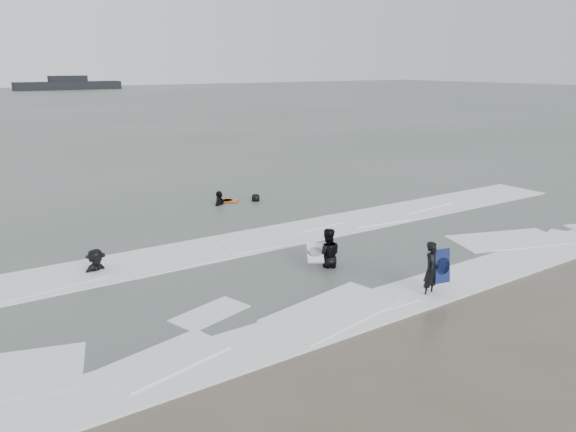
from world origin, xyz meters
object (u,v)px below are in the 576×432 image
surfer_breaker (97,274)px  surfer_right_far (256,202)px  surfer_centre (430,296)px  vessel_horizon (68,85)px  surfer_wading (327,268)px  surfer_right_near (220,205)px

surfer_breaker → surfer_right_far: (8.75, 5.29, 0.00)m
surfer_right_far → surfer_centre: bearing=47.4°
surfer_right_far → vessel_horizon: bearing=-134.8°
surfer_wading → vessel_horizon: 138.19m
surfer_breaker → surfer_centre: bearing=-57.1°
surfer_centre → surfer_right_far: surfer_centre is taller
surfer_breaker → vessel_horizon: vessel_horizon is taller
surfer_right_near → surfer_wading: bearing=44.7°
surfer_breaker → surfer_right_far: 10.22m
surfer_breaker → vessel_horizon: size_ratio=0.07×
surfer_wading → surfer_breaker: 7.12m
surfer_centre → vessel_horizon: size_ratio=0.06×
surfer_right_near → vessel_horizon: 129.04m
surfer_centre → surfer_right_near: bearing=79.9°
surfer_centre → surfer_right_near: size_ratio=0.86×
surfer_centre → surfer_wading: (-1.04, 3.34, 0.00)m
surfer_wading → surfer_right_near: 9.19m
surfer_centre → surfer_wading: bearing=96.3°
surfer_centre → surfer_breaker: 9.96m
surfer_right_near → surfer_right_far: (1.68, -0.39, 0.00)m
surfer_wading → vessel_horizon: (23.17, 136.23, 1.28)m
surfer_breaker → vessel_horizon: bearing=63.6°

